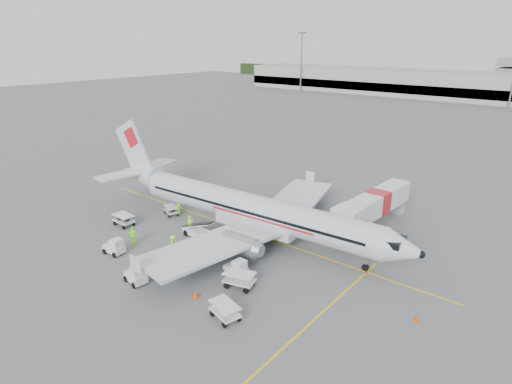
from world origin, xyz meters
TOP-DOWN VIEW (x-y plane):
  - ground at (0.00, 0.00)m, footprint 360.00×360.00m
  - stripe_lead at (0.00, 0.00)m, footprint 44.00×0.20m
  - stripe_cross at (14.00, -8.00)m, footprint 0.20×20.00m
  - terminal_west at (-40.00, 130.00)m, footprint 110.00×22.00m
  - mast_west at (-70.00, 118.00)m, footprint 3.20×1.20m
  - aircraft at (1.44, -0.46)m, footprint 38.07×30.58m
  - jet_bridge at (10.48, 9.64)m, footprint 3.70×15.46m
  - belt_loader at (-2.54, -4.14)m, footprint 4.88×1.95m
  - tug_fore at (5.39, -7.51)m, footprint 2.07×1.27m
  - tug_mid at (-0.36, -13.62)m, footprint 2.21×1.46m
  - tug_aft at (-6.29, -11.73)m, footprint 2.14×1.36m
  - cart_loaded_a at (-11.09, -7.27)m, footprint 2.48×1.52m
  - cart_loaded_b at (-9.40, -2.03)m, footprint 2.34×1.90m
  - cart_empty_a at (8.85, -12.63)m, footprint 2.69×1.99m
  - cart_empty_b at (6.87, -8.73)m, footprint 2.83×2.10m
  - cone_nose at (19.82, -4.18)m, footprint 0.37×0.37m
  - cone_port at (5.56, 15.07)m, footprint 0.42×0.42m
  - cone_stbd at (5.18, -12.04)m, footprint 0.41×0.41m
  - crew_a at (-4.24, -3.83)m, footprint 0.76×0.79m
  - crew_b at (-8.84, -1.50)m, footprint 1.11×1.17m
  - crew_c at (-2.16, -7.94)m, footprint 1.12×1.25m
  - crew_d at (-6.39, -9.43)m, footprint 1.20×1.01m

SIDE VIEW (x-z plane):
  - ground at x=0.00m, z-range 0.00..0.00m
  - stripe_lead at x=0.00m, z-range 0.00..0.01m
  - stripe_cross at x=14.00m, z-range 0.00..0.01m
  - cone_nose at x=19.82m, z-range 0.00..0.61m
  - cone_stbd at x=5.18m, z-range 0.00..0.67m
  - cone_port at x=5.56m, z-range 0.00..0.69m
  - cart_loaded_b at x=-9.40m, z-range 0.00..1.06m
  - cart_empty_a at x=8.85m, z-range 0.00..1.25m
  - cart_loaded_a at x=-11.09m, z-range 0.00..1.27m
  - cart_empty_b at x=6.87m, z-range 0.00..1.32m
  - tug_fore at x=5.39m, z-range 0.00..1.55m
  - tug_aft at x=-6.29m, z-range 0.00..1.57m
  - tug_mid at x=-0.36m, z-range 0.00..1.59m
  - crew_c at x=-2.16m, z-range 0.00..1.68m
  - crew_a at x=-4.24m, z-range 0.00..1.83m
  - crew_b at x=-8.84m, z-range 0.00..1.90m
  - crew_d at x=-6.39m, z-range 0.00..1.92m
  - belt_loader at x=-2.54m, z-range 0.00..2.62m
  - jet_bridge at x=10.48m, z-range 0.00..4.02m
  - terminal_west at x=-40.00m, z-range 0.00..9.00m
  - aircraft at x=1.44m, z-range 0.00..10.09m
  - mast_west at x=-70.00m, z-range 0.00..22.00m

